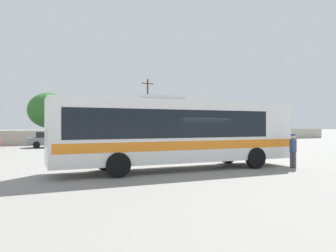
{
  "coord_description": "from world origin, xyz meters",
  "views": [
    {
      "loc": [
        -8.23,
        -13.46,
        2.16
      ],
      "look_at": [
        0.02,
        3.04,
        2.12
      ],
      "focal_mm": 34.26,
      "sensor_mm": 36.0,
      "label": 1
    }
  ],
  "objects_px": {
    "coach_bus_white_orange": "(175,131)",
    "roadside_tree_midleft": "(50,110)",
    "attendant_by_bus_door": "(293,149)",
    "roadside_tree_midright": "(138,114)",
    "parked_car_second_grey": "(50,139)",
    "utility_pole_near": "(148,109)"
  },
  "relations": [
    {
      "from": "parked_car_second_grey",
      "to": "coach_bus_white_orange",
      "type": "bearing_deg",
      "value": -79.51
    },
    {
      "from": "coach_bus_white_orange",
      "to": "parked_car_second_grey",
      "type": "relative_size",
      "value": 2.82
    },
    {
      "from": "roadside_tree_midleft",
      "to": "roadside_tree_midright",
      "type": "relative_size",
      "value": 1.12
    },
    {
      "from": "parked_car_second_grey",
      "to": "utility_pole_near",
      "type": "bearing_deg",
      "value": 31.1
    },
    {
      "from": "coach_bus_white_orange",
      "to": "roadside_tree_midleft",
      "type": "bearing_deg",
      "value": 95.53
    },
    {
      "from": "coach_bus_white_orange",
      "to": "parked_car_second_grey",
      "type": "bearing_deg",
      "value": 100.49
    },
    {
      "from": "coach_bus_white_orange",
      "to": "utility_pole_near",
      "type": "height_order",
      "value": "utility_pole_near"
    },
    {
      "from": "attendant_by_bus_door",
      "to": "roadside_tree_midright",
      "type": "bearing_deg",
      "value": 83.15
    },
    {
      "from": "parked_car_second_grey",
      "to": "roadside_tree_midleft",
      "type": "xyz_separation_m",
      "value": [
        0.87,
        8.65,
        3.21
      ]
    },
    {
      "from": "utility_pole_near",
      "to": "roadside_tree_midright",
      "type": "relative_size",
      "value": 1.56
    },
    {
      "from": "utility_pole_near",
      "to": "roadside_tree_midright",
      "type": "distance_m",
      "value": 1.61
    },
    {
      "from": "coach_bus_white_orange",
      "to": "utility_pole_near",
      "type": "xyz_separation_m",
      "value": [
        10.27,
        27.74,
        2.6
      ]
    },
    {
      "from": "attendant_by_bus_door",
      "to": "roadside_tree_midleft",
      "type": "bearing_deg",
      "value": 105.39
    },
    {
      "from": "attendant_by_bus_door",
      "to": "utility_pole_near",
      "type": "xyz_separation_m",
      "value": [
        4.68,
        29.89,
        3.52
      ]
    },
    {
      "from": "attendant_by_bus_door",
      "to": "roadside_tree_midright",
      "type": "relative_size",
      "value": 0.31
    },
    {
      "from": "roadside_tree_midleft",
      "to": "parked_car_second_grey",
      "type": "bearing_deg",
      "value": -95.77
    },
    {
      "from": "roadside_tree_midright",
      "to": "coach_bus_white_orange",
      "type": "bearing_deg",
      "value": -107.9
    },
    {
      "from": "coach_bus_white_orange",
      "to": "utility_pole_near",
      "type": "bearing_deg",
      "value": 69.69
    },
    {
      "from": "attendant_by_bus_door",
      "to": "roadside_tree_midright",
      "type": "xyz_separation_m",
      "value": [
        3.73,
        30.99,
        2.83
      ]
    },
    {
      "from": "attendant_by_bus_door",
      "to": "roadside_tree_midleft",
      "type": "relative_size",
      "value": 0.28
    },
    {
      "from": "coach_bus_white_orange",
      "to": "roadside_tree_midleft",
      "type": "xyz_separation_m",
      "value": [
        -2.72,
        28.03,
        2.11
      ]
    },
    {
      "from": "roadside_tree_midright",
      "to": "utility_pole_near",
      "type": "bearing_deg",
      "value": -49.18
    }
  ]
}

